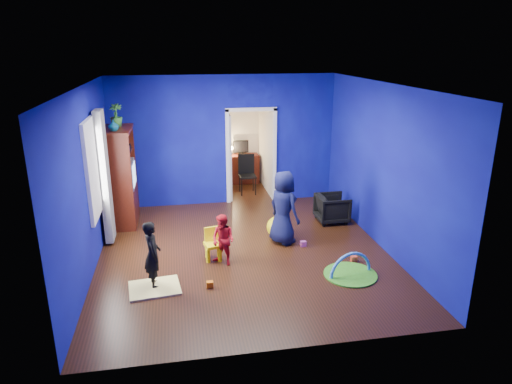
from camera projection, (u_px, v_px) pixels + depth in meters
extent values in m
cube|color=black|center=(244.00, 252.00, 8.09)|extent=(5.00, 5.50, 0.01)
cube|color=white|center=(242.00, 85.00, 7.19)|extent=(5.00, 5.50, 0.01)
cube|color=#0B0A72|center=(225.00, 141.00, 10.21)|extent=(5.00, 0.02, 2.90)
cube|color=#0B0A72|center=(280.00, 240.00, 5.06)|extent=(5.00, 0.02, 2.90)
cube|color=#0B0A72|center=(87.00, 181.00, 7.22)|extent=(0.02, 5.50, 2.90)
cube|color=#0B0A72|center=(383.00, 167.00, 8.05)|extent=(0.02, 5.50, 2.90)
imported|color=black|center=(332.00, 208.00, 9.41)|extent=(0.64, 0.62, 0.58)
imported|color=black|center=(152.00, 254.00, 6.82)|extent=(0.32, 0.43, 1.05)
imported|color=#0E1633|center=(283.00, 208.00, 8.30)|extent=(0.72, 0.80, 1.37)
imported|color=#B61329|center=(223.00, 240.00, 7.54)|extent=(0.53, 0.53, 0.87)
imported|color=#0B4F5E|center=(113.00, 126.00, 8.54)|extent=(0.25, 0.25, 0.21)
imported|color=#388530|center=(116.00, 115.00, 8.99)|extent=(0.26, 0.26, 0.44)
cube|color=#3F100A|center=(120.00, 177.00, 9.16)|extent=(0.58, 1.14, 1.96)
cube|color=silver|center=(122.00, 175.00, 9.15)|extent=(0.46, 0.70, 0.54)
cube|color=#F2E07A|center=(155.00, 288.00, 6.88)|extent=(0.81, 0.68, 0.03)
sphere|color=yellow|center=(277.00, 227.00, 8.67)|extent=(0.41, 0.41, 0.41)
cube|color=yellow|center=(213.00, 246.00, 7.75)|extent=(0.33, 0.33, 0.50)
cylinder|color=green|center=(350.00, 274.00, 7.29)|extent=(0.85, 0.85, 0.02)
torus|color=#3F8CD8|center=(350.00, 274.00, 7.29)|extent=(0.76, 0.21, 0.76)
cube|color=white|center=(91.00, 169.00, 7.51)|extent=(0.03, 0.95, 1.55)
cube|color=slate|center=(105.00, 177.00, 8.14)|extent=(0.14, 0.42, 2.40)
cube|color=white|center=(251.00, 157.00, 10.43)|extent=(1.16, 0.10, 2.10)
cube|color=#3D140A|center=(242.00, 169.00, 12.06)|extent=(0.88, 0.44, 0.75)
cube|color=black|center=(241.00, 146.00, 11.99)|extent=(0.40, 0.05, 0.32)
sphere|color=#FFD88C|center=(231.00, 148.00, 11.89)|extent=(0.14, 0.14, 0.14)
cube|color=black|center=(247.00, 175.00, 11.13)|extent=(0.40, 0.40, 0.92)
cube|color=white|center=(240.00, 105.00, 11.65)|extent=(0.88, 0.24, 0.04)
cube|color=red|center=(354.00, 259.00, 7.73)|extent=(0.10, 0.08, 0.10)
sphere|color=blue|center=(331.00, 218.00, 9.52)|extent=(0.11, 0.11, 0.11)
cube|color=orange|center=(210.00, 285.00, 6.91)|extent=(0.10, 0.08, 0.10)
sphere|color=green|center=(276.00, 231.00, 8.86)|extent=(0.11, 0.11, 0.11)
cube|color=#BE4791|center=(303.00, 244.00, 8.31)|extent=(0.10, 0.08, 0.10)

